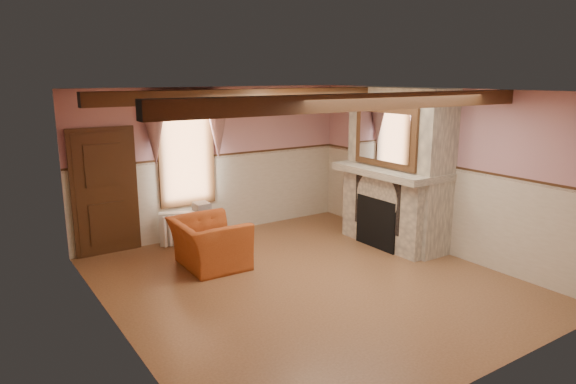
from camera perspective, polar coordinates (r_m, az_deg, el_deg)
floor at (r=7.77m, az=2.14°, el=-9.93°), size 5.50×6.00×0.01m
ceiling at (r=7.16m, az=2.34°, el=11.19°), size 5.50×6.00×0.01m
wall_back at (r=9.88m, az=-8.05°, el=3.38°), size 5.50×0.02×2.80m
wall_front at (r=5.30m, az=21.72°, el=-5.76°), size 5.50×0.02×2.80m
wall_left at (r=6.19m, az=-18.89°, el=-2.93°), size 0.02×6.00×2.80m
wall_right at (r=9.20m, az=16.26°, el=2.28°), size 0.02×6.00×2.80m
wainscot at (r=7.51m, az=2.19°, el=-4.65°), size 5.50×6.00×1.50m
chair_rail at (r=7.32m, az=2.24°, el=0.96°), size 5.50×6.00×0.08m
firebox at (r=9.27m, az=10.05°, el=-3.35°), size 0.20×0.95×0.90m
armchair at (r=8.34m, az=-8.77°, el=-5.63°), size 1.07×1.21×0.77m
side_table at (r=9.53m, az=-9.42°, el=-3.98°), size 0.66×0.66×0.55m
book_stack at (r=9.45m, az=-9.56°, el=-1.77°), size 0.28×0.33×0.20m
radiator at (r=9.51m, az=-11.98°, el=-3.97°), size 0.72×0.43×0.60m
bowl at (r=9.15m, az=11.80°, el=2.90°), size 0.38×0.38×0.09m
mantel_clock at (r=9.78m, az=8.09°, el=3.99°), size 0.14×0.24×0.20m
oil_lamp at (r=9.64m, az=8.81°, el=4.08°), size 0.11×0.11×0.28m
candle_red at (r=8.76m, az=14.51°, el=2.54°), size 0.06×0.06×0.16m
jar_yellow at (r=8.99m, az=12.87°, el=2.76°), size 0.06×0.06×0.12m
fireplace at (r=9.35m, az=12.17°, el=2.68°), size 0.85×2.00×2.80m
mantel at (r=9.23m, az=11.38°, el=2.33°), size 1.05×2.05×0.12m
overmantel_mirror at (r=9.01m, az=10.71°, el=6.03°), size 0.06×1.44×1.04m
door at (r=9.19m, az=-19.66°, el=-0.19°), size 1.10×0.10×2.10m
window at (r=9.57m, az=-11.25°, el=4.47°), size 1.06×0.08×2.02m
window_drapes at (r=9.42m, az=-11.20°, el=8.01°), size 1.30×0.14×1.40m
ceiling_beam_front at (r=6.24m, az=8.92°, el=9.87°), size 5.50×0.18×0.20m
ceiling_beam_back at (r=8.17m, az=-2.72°, el=10.69°), size 5.50×0.18×0.20m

